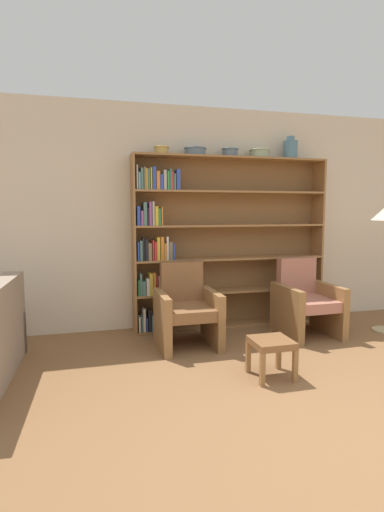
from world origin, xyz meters
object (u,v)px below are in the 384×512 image
object	(u,v)px
bowl_cream	(161,150)
armchair_leather	(186,310)
bowl_terracotta	(230,152)
bowl_sage	(260,153)
bowl_brass	(195,151)
vase_tall	(290,149)
armchair_cushioned	(305,302)
footstool	(271,346)
bookshelf	(214,242)

from	to	relation	value
bowl_cream	armchair_leather	bearing A→B (deg)	-75.63
bowl_terracotta	bowl_sage	size ratio (longest dim) A/B	0.79
armchair_leather	bowl_brass	bearing A→B (deg)	-113.89
vase_tall	bowl_cream	bearing A→B (deg)	180.00
bowl_cream	armchair_cushioned	xyz separation A→B (m)	(1.61, -0.59, -1.79)
bowl_cream	vase_tall	world-z (taller)	vase_tall
armchair_leather	bowl_cream	bearing A→B (deg)	-75.73
bowl_cream	footstool	bearing A→B (deg)	-67.76
vase_tall	footstool	size ratio (longest dim) A/B	0.82
bowl_brass	vase_tall	xyz separation A→B (m)	(1.27, 0.00, 0.07)
bowl_terracotta	bowl_sage	distance (m)	0.40
bowl_cream	bowl_brass	bearing A→B (deg)	-0.00
armchair_cushioned	bowl_brass	bearing A→B (deg)	-27.36
vase_tall	armchair_cushioned	xyz separation A→B (m)	(-0.07, -0.59, -1.86)
bookshelf	footstool	distance (m)	1.83
armchair_leather	footstool	distance (m)	1.16
vase_tall	bookshelf	bearing A→B (deg)	178.62
vase_tall	bowl_terracotta	bearing A→B (deg)	180.00
bookshelf	bowl_cream	world-z (taller)	bowl_cream
bowl_brass	armchair_leather	distance (m)	1.91
bookshelf	bowl_cream	distance (m)	1.29
bookshelf	footstool	world-z (taller)	bookshelf
bookshelf	armchair_cushioned	distance (m)	1.32
bowl_sage	vase_tall	distance (m)	0.43
bowl_cream	armchair_cushioned	size ratio (longest dim) A/B	0.21
bookshelf	bowl_brass	size ratio (longest dim) A/B	9.02
armchair_cushioned	footstool	size ratio (longest dim) A/B	2.58
bookshelf	vase_tall	world-z (taller)	vase_tall
bowl_brass	bowl_terracotta	distance (m)	0.44
bowl_brass	bowl_sage	xyz separation A→B (m)	(0.84, 0.00, 0.01)
bowl_brass	bookshelf	bearing A→B (deg)	5.43
bowl_cream	vase_tall	size ratio (longest dim) A/B	0.65
bookshelf	bowl_cream	size ratio (longest dim) A/B	13.46
bowl_brass	footstool	size ratio (longest dim) A/B	0.79
bowl_sage	vase_tall	bearing A→B (deg)	0.00
bookshelf	armchair_cushioned	bearing A→B (deg)	-33.18
bowl_terracotta	armchair_cushioned	size ratio (longest dim) A/B	0.24
bookshelf	bowl_sage	xyz separation A→B (m)	(0.59, -0.02, 1.11)
bowl_terracotta	vase_tall	distance (m)	0.83
footstool	armchair_cushioned	bearing A→B (deg)	47.60
armchair_cushioned	bowl_sage	bearing A→B (deg)	-59.99
bowl_cream	armchair_cushioned	bearing A→B (deg)	-20.18
bowl_brass	bowl_terracotta	size ratio (longest dim) A/B	1.30
bowl_cream	armchair_leather	world-z (taller)	bowl_cream
bowl_terracotta	vase_tall	size ratio (longest dim) A/B	0.75
bowl_cream	bowl_brass	size ratio (longest dim) A/B	0.67
bowl_cream	armchair_leather	xyz separation A→B (m)	(0.15, -0.59, -1.79)
bookshelf	footstool	size ratio (longest dim) A/B	7.16
bookshelf	vase_tall	size ratio (longest dim) A/B	8.76
bowl_brass	bowl_sage	size ratio (longest dim) A/B	1.03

